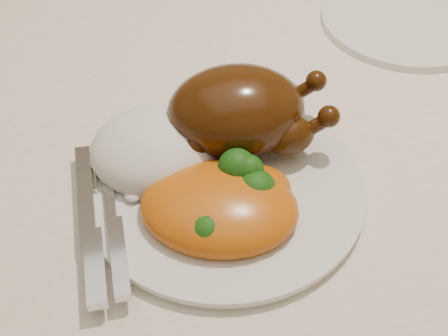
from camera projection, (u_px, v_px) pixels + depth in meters
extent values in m
cube|color=brown|center=(263.00, 83.00, 0.76)|extent=(1.60, 0.90, 0.04)
cube|color=white|center=(264.00, 67.00, 0.75)|extent=(1.72, 1.02, 0.01)
cylinder|color=silver|center=(224.00, 187.00, 0.60)|extent=(0.27, 0.27, 0.01)
cylinder|color=silver|center=(406.00, 20.00, 0.80)|extent=(0.24, 0.24, 0.01)
ellipsoid|color=#411E07|center=(236.00, 111.00, 0.60)|extent=(0.15, 0.12, 0.09)
ellipsoid|color=#411E07|center=(228.00, 100.00, 0.58)|extent=(0.07, 0.06, 0.04)
ellipsoid|color=#411E07|center=(288.00, 135.00, 0.60)|extent=(0.05, 0.04, 0.04)
sphere|color=#411E07|center=(329.00, 117.00, 0.58)|extent=(0.02, 0.02, 0.02)
ellipsoid|color=#411E07|center=(278.00, 99.00, 0.63)|extent=(0.05, 0.04, 0.04)
sphere|color=#411E07|center=(316.00, 81.00, 0.62)|extent=(0.02, 0.02, 0.02)
sphere|color=#411E07|center=(194.00, 147.00, 0.59)|extent=(0.03, 0.03, 0.03)
sphere|color=#411E07|center=(189.00, 105.00, 0.63)|extent=(0.03, 0.03, 0.03)
ellipsoid|color=white|center=(156.00, 149.00, 0.61)|extent=(0.13, 0.12, 0.07)
ellipsoid|color=orange|center=(219.00, 207.00, 0.56)|extent=(0.17, 0.16, 0.05)
ellipsoid|color=orange|center=(256.00, 190.00, 0.57)|extent=(0.07, 0.06, 0.03)
ellipsoid|color=#123709|center=(163.00, 196.00, 0.56)|extent=(0.03, 0.03, 0.02)
ellipsoid|color=#123709|center=(178.00, 223.00, 0.54)|extent=(0.03, 0.03, 0.02)
ellipsoid|color=#123709|center=(235.00, 172.00, 0.57)|extent=(0.03, 0.03, 0.02)
ellipsoid|color=#123709|center=(237.00, 168.00, 0.57)|extent=(0.04, 0.04, 0.04)
ellipsoid|color=#123709|center=(195.00, 227.00, 0.53)|extent=(0.03, 0.03, 0.02)
ellipsoid|color=#123709|center=(256.00, 189.00, 0.56)|extent=(0.04, 0.04, 0.04)
ellipsoid|color=#123709|center=(251.00, 186.00, 0.57)|extent=(0.04, 0.04, 0.03)
ellipsoid|color=#123709|center=(207.00, 229.00, 0.53)|extent=(0.03, 0.03, 0.03)
ellipsoid|color=#123709|center=(248.00, 171.00, 0.56)|extent=(0.03, 0.03, 0.03)
cube|color=silver|center=(85.00, 193.00, 0.58)|extent=(0.02, 0.12, 0.00)
cube|color=silver|center=(95.00, 267.00, 0.52)|extent=(0.02, 0.08, 0.01)
cube|color=silver|center=(119.00, 257.00, 0.52)|extent=(0.02, 0.08, 0.01)
cube|color=silver|center=(107.00, 188.00, 0.58)|extent=(0.02, 0.09, 0.00)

